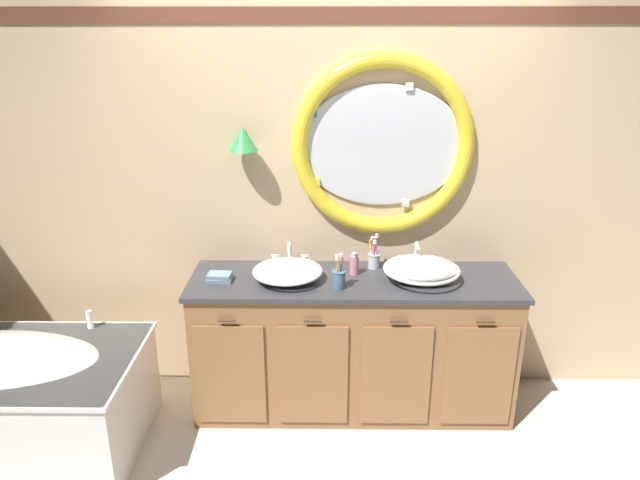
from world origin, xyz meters
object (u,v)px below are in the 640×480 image
sink_basin_right (421,270)px  toothbrush_holder_right (374,259)px  soap_dispenser (354,264)px  sink_basin_left (287,271)px  toothbrush_holder_left (339,278)px  folded_hand_towel (219,277)px

sink_basin_right → toothbrush_holder_right: size_ratio=2.01×
soap_dispenser → sink_basin_left: bearing=-166.7°
toothbrush_holder_right → soap_dispenser: size_ratio=1.51×
sink_basin_right → toothbrush_holder_left: size_ratio=2.11×
sink_basin_left → folded_hand_towel: sink_basin_left is taller
sink_basin_left → soap_dispenser: soap_dispenser is taller
toothbrush_holder_left → toothbrush_holder_right: (0.22, 0.30, -0.00)m
sink_basin_right → toothbrush_holder_right: toothbrush_holder_right is taller
sink_basin_right → folded_hand_towel: sink_basin_right is taller
toothbrush_holder_left → toothbrush_holder_right: 0.37m
soap_dispenser → folded_hand_towel: soap_dispenser is taller
toothbrush_holder_right → sink_basin_left: bearing=-159.7°
toothbrush_holder_left → folded_hand_towel: size_ratio=1.44×
soap_dispenser → folded_hand_towel: 0.80m
toothbrush_holder_left → folded_hand_towel: bearing=172.5°
toothbrush_holder_left → soap_dispenser: (0.10, 0.20, 0.00)m
folded_hand_towel → sink_basin_left: bearing=2.3°
toothbrush_holder_left → toothbrush_holder_right: size_ratio=0.96×
sink_basin_left → toothbrush_holder_right: 0.55m
sink_basin_right → soap_dispenser: bearing=166.5°
sink_basin_left → toothbrush_holder_left: toothbrush_holder_left is taller
sink_basin_right → soap_dispenser: soap_dispenser is taller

